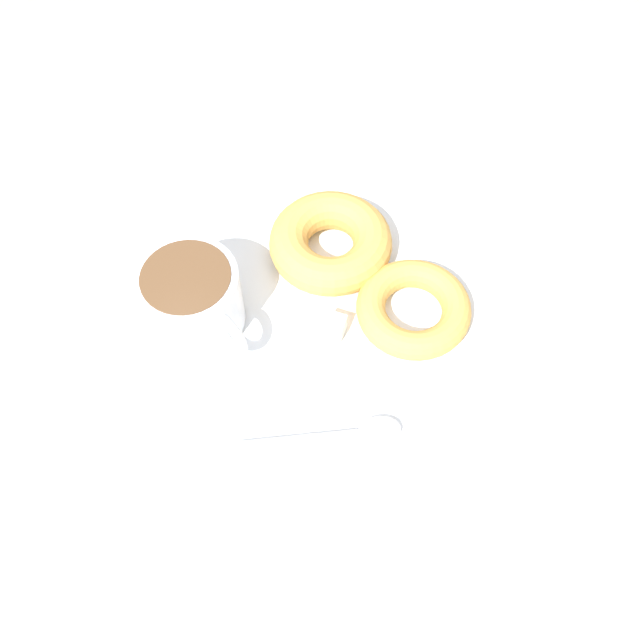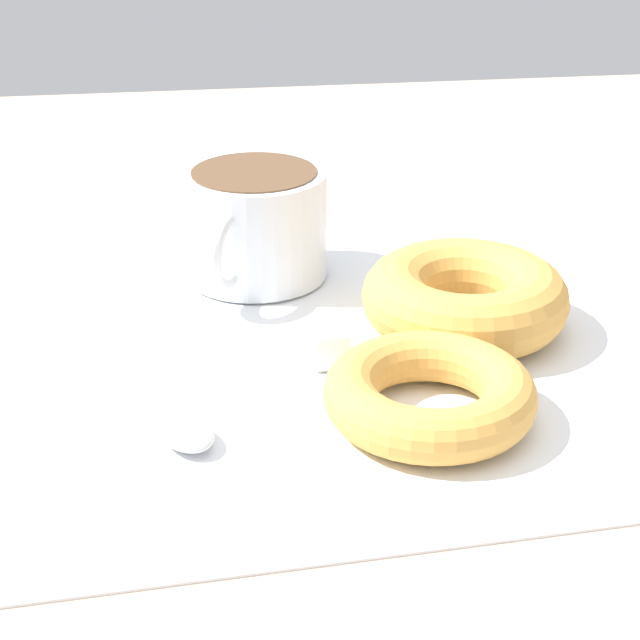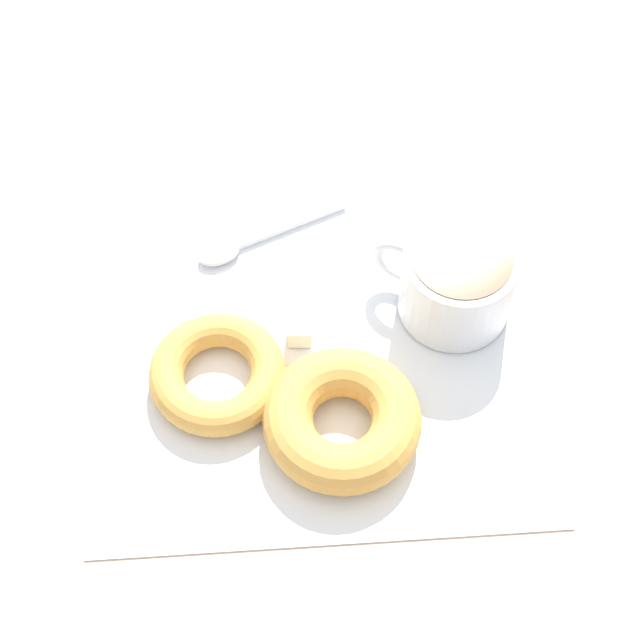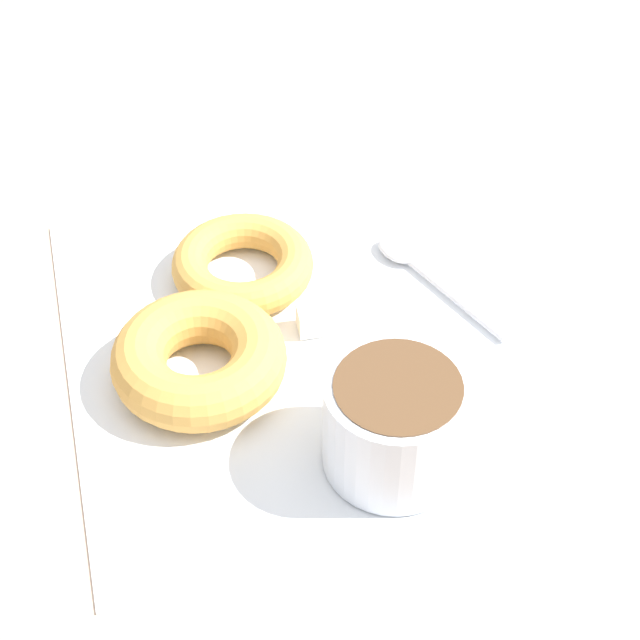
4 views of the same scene
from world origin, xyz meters
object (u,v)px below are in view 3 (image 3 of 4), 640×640
(coffee_cup, at_px, (461,280))
(donut_near_cup, at_px, (222,374))
(donut_far, at_px, (347,420))
(spoon, at_px, (245,245))
(sugar_cube, at_px, (305,331))

(coffee_cup, distance_m, donut_near_cup, 0.20)
(donut_near_cup, height_order, donut_far, donut_far)
(donut_far, relative_size, spoon, 0.92)
(donut_far, bearing_deg, donut_near_cup, -114.29)
(coffee_cup, height_order, sugar_cube, coffee_cup)
(donut_near_cup, xyz_separation_m, spoon, (-0.13, 0.01, -0.01))
(donut_near_cup, xyz_separation_m, donut_far, (0.04, 0.09, 0.01))
(donut_near_cup, bearing_deg, donut_far, 65.71)
(donut_far, height_order, sugar_cube, donut_far)
(coffee_cup, xyz_separation_m, donut_near_cup, (0.07, -0.19, -0.02))
(donut_near_cup, height_order, spoon, donut_near_cup)
(coffee_cup, distance_m, donut_far, 0.15)
(spoon, height_order, sugar_cube, sugar_cube)
(coffee_cup, xyz_separation_m, donut_far, (0.11, -0.09, -0.02))
(donut_far, xyz_separation_m, sugar_cube, (-0.08, -0.03, -0.01))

